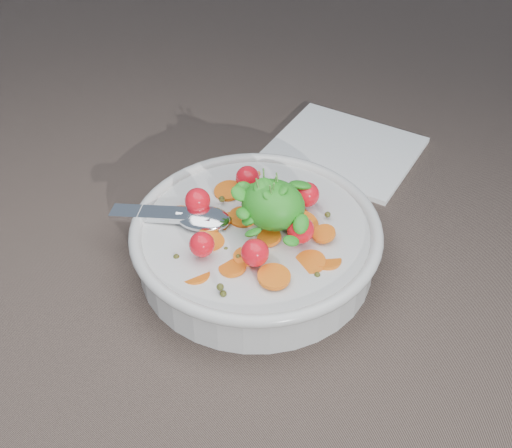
% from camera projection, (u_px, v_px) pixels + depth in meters
% --- Properties ---
extents(ground, '(6.00, 6.00, 0.00)m').
position_uv_depth(ground, '(267.00, 243.00, 0.65)').
color(ground, brown).
rests_on(ground, ground).
extents(bowl, '(0.26, 0.24, 0.10)m').
position_uv_depth(bowl, '(256.00, 241.00, 0.61)').
color(bowl, silver).
rests_on(bowl, ground).
extents(napkin, '(0.17, 0.15, 0.01)m').
position_uv_depth(napkin, '(344.00, 150.00, 0.77)').
color(napkin, white).
rests_on(napkin, ground).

